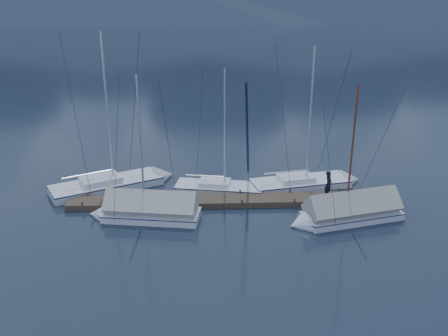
{
  "coord_description": "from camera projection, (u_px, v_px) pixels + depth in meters",
  "views": [
    {
      "loc": [
        -1.06,
        -23.24,
        11.47
      ],
      "look_at": [
        0.0,
        2.0,
        2.2
      ],
      "focal_mm": 38.0,
      "sensor_mm": 36.0,
      "label": 1
    }
  ],
  "objects": [
    {
      "name": "dock",
      "position": [
        224.0,
        202.0,
        27.63
      ],
      "size": [
        18.0,
        1.5,
        0.54
      ],
      "color": "#382D23",
      "rests_on": "ground"
    },
    {
      "name": "sailboat_open_left",
      "position": [
        122.0,
        183.0,
        30.16
      ],
      "size": [
        8.04,
        5.65,
        10.47
      ],
      "color": "silver",
      "rests_on": "ground"
    },
    {
      "name": "ground",
      "position": [
        226.0,
        218.0,
        25.79
      ],
      "size": [
        1000.0,
        1000.0,
        0.0
      ],
      "primitive_type": "plane",
      "color": "black",
      "rests_on": "ground"
    },
    {
      "name": "person",
      "position": [
        328.0,
        184.0,
        27.33
      ],
      "size": [
        0.58,
        0.7,
        1.64
      ],
      "primitive_type": "imported",
      "rotation": [
        0.0,
        0.0,
        1.22
      ],
      "color": "black",
      "rests_on": "dock"
    },
    {
      "name": "mooring_posts",
      "position": [
        215.0,
        198.0,
        27.53
      ],
      "size": [
        15.12,
        1.52,
        0.35
      ],
      "color": "#382D23",
      "rests_on": "ground"
    },
    {
      "name": "sailboat_covered_near",
      "position": [
        344.0,
        213.0,
        25.46
      ],
      "size": [
        6.58,
        3.41,
        8.19
      ],
      "color": "silver",
      "rests_on": "ground"
    },
    {
      "name": "sailboat_covered_far",
      "position": [
        143.0,
        211.0,
        25.68
      ],
      "size": [
        6.33,
        2.87,
        8.58
      ],
      "color": "silver",
      "rests_on": "ground"
    },
    {
      "name": "sailboat_open_right",
      "position": [
        313.0,
        183.0,
        30.23
      ],
      "size": [
        7.5,
        3.59,
        9.57
      ],
      "color": "white",
      "rests_on": "ground"
    },
    {
      "name": "sailboat_open_mid",
      "position": [
        232.0,
        189.0,
        29.29
      ],
      "size": [
        6.5,
        3.03,
        8.3
      ],
      "color": "white",
      "rests_on": "ground"
    }
  ]
}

